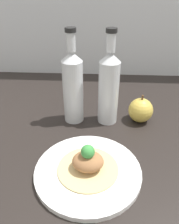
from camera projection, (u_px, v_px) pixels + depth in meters
The scene contains 6 objects.
ground_plane at pixel (114, 149), 63.51cm from camera, with size 180.00×110.00×4.00cm, color black.
plate at pixel (88, 170), 52.63cm from camera, with size 25.62×25.62×1.63cm.
plated_food at pixel (88, 162), 51.21cm from camera, with size 14.65×14.65×7.14cm.
cider_bottle_left at pixel (73, 86), 66.78cm from camera, with size 6.30×6.30×29.20cm.
cider_bottle_right at pixel (109, 87), 66.23cm from camera, with size 6.30×6.30×29.20cm.
apple at pixel (141, 110), 70.40cm from camera, with size 7.90×7.90×9.40cm.
Camera 1 is at (-4.24, -48.59, 40.65)cm, focal length 35.00 mm.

